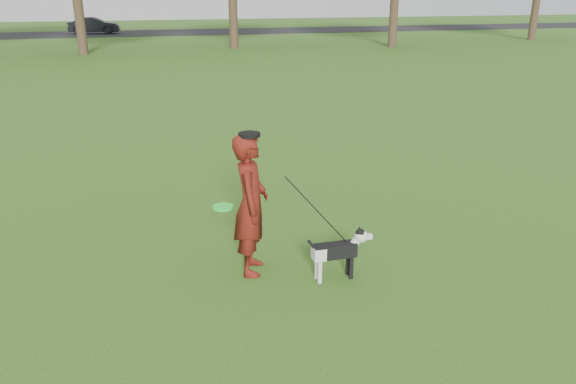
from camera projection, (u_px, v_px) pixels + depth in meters
name	position (u px, v px, depth m)	size (l,w,h in m)	color
ground	(299.00, 269.00, 6.66)	(120.00, 120.00, 0.00)	#285116
road	(151.00, 33.00, 42.93)	(120.00, 7.00, 0.02)	black
man	(251.00, 205.00, 6.36)	(0.60, 0.40, 1.66)	#52100B
dog	(340.00, 249.00, 6.34)	(0.79, 0.16, 0.60)	black
car_mid	(94.00, 25.00, 41.70)	(1.26, 3.62, 1.19)	black
man_held_items	(316.00, 210.00, 6.32)	(1.48, 0.57, 1.26)	#1EED35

